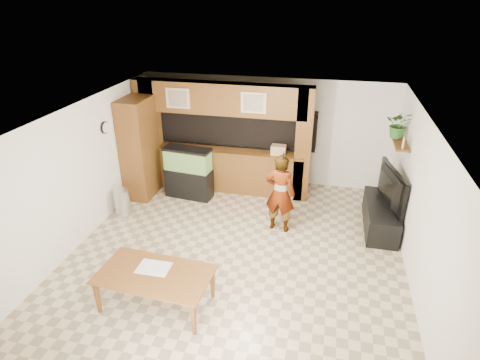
% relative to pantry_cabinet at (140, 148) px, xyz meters
% --- Properties ---
extents(floor, '(6.50, 6.50, 0.00)m').
position_rel_pantry_cabinet_xyz_m(floor, '(2.70, -1.85, -1.15)').
color(floor, tan).
rests_on(floor, ground).
extents(ceiling, '(6.50, 6.50, 0.00)m').
position_rel_pantry_cabinet_xyz_m(ceiling, '(2.70, -1.85, 1.45)').
color(ceiling, white).
rests_on(ceiling, wall_back).
extents(wall_back, '(6.00, 0.00, 6.00)m').
position_rel_pantry_cabinet_xyz_m(wall_back, '(2.70, 1.40, 0.15)').
color(wall_back, white).
rests_on(wall_back, floor).
extents(wall_left, '(0.00, 6.50, 6.50)m').
position_rel_pantry_cabinet_xyz_m(wall_left, '(-0.30, -1.85, 0.15)').
color(wall_left, white).
rests_on(wall_left, floor).
extents(wall_right, '(0.00, 6.50, 6.50)m').
position_rel_pantry_cabinet_xyz_m(wall_right, '(5.70, -1.85, 0.15)').
color(wall_right, white).
rests_on(wall_right, floor).
extents(partition, '(4.20, 0.99, 2.60)m').
position_rel_pantry_cabinet_xyz_m(partition, '(1.75, 0.79, 0.16)').
color(partition, brown).
rests_on(partition, floor).
extents(wall_clock, '(0.05, 0.25, 0.25)m').
position_rel_pantry_cabinet_xyz_m(wall_clock, '(-0.27, -0.85, 0.75)').
color(wall_clock, black).
rests_on(wall_clock, wall_left).
extents(wall_shelf, '(0.25, 0.90, 0.04)m').
position_rel_pantry_cabinet_xyz_m(wall_shelf, '(5.55, 0.10, 0.55)').
color(wall_shelf, brown).
rests_on(wall_shelf, wall_right).
extents(pantry_cabinet, '(0.58, 0.94, 2.30)m').
position_rel_pantry_cabinet_xyz_m(pantry_cabinet, '(0.00, 0.00, 0.00)').
color(pantry_cabinet, brown).
rests_on(pantry_cabinet, floor).
extents(trash_can, '(0.33, 0.33, 0.61)m').
position_rel_pantry_cabinet_xyz_m(trash_can, '(0.00, -1.05, -0.85)').
color(trash_can, '#B2B2B7').
rests_on(trash_can, floor).
extents(aquarium, '(1.09, 0.41, 1.21)m').
position_rel_pantry_cabinet_xyz_m(aquarium, '(1.11, 0.10, -0.56)').
color(aquarium, black).
rests_on(aquarium, floor).
extents(tv_stand, '(0.59, 1.61, 0.54)m').
position_rel_pantry_cabinet_xyz_m(tv_stand, '(5.35, -0.34, -0.88)').
color(tv_stand, black).
rests_on(tv_stand, floor).
extents(television, '(0.47, 1.34, 0.77)m').
position_rel_pantry_cabinet_xyz_m(television, '(5.35, -0.34, -0.23)').
color(television, black).
rests_on(television, tv_stand).
extents(photo_frame, '(0.05, 0.16, 0.21)m').
position_rel_pantry_cabinet_xyz_m(photo_frame, '(5.55, -0.20, 0.67)').
color(photo_frame, tan).
rests_on(photo_frame, wall_shelf).
extents(potted_plant, '(0.59, 0.54, 0.57)m').
position_rel_pantry_cabinet_xyz_m(potted_plant, '(5.52, 0.35, 0.85)').
color(potted_plant, '#335F26').
rests_on(potted_plant, wall_shelf).
extents(person, '(0.64, 0.47, 1.63)m').
position_rel_pantry_cabinet_xyz_m(person, '(3.35, -0.85, -0.34)').
color(person, tan).
rests_on(person, floor).
extents(microphone, '(0.04, 0.10, 0.16)m').
position_rel_pantry_cabinet_xyz_m(microphone, '(3.40, -1.01, 0.52)').
color(microphone, black).
rests_on(microphone, person).
extents(dining_table, '(1.76, 1.05, 0.60)m').
position_rel_pantry_cabinet_xyz_m(dining_table, '(1.81, -3.46, -0.85)').
color(dining_table, brown).
rests_on(dining_table, floor).
extents(newspaper_a, '(0.50, 0.37, 0.01)m').
position_rel_pantry_cabinet_xyz_m(newspaper_a, '(1.75, -3.30, -0.55)').
color(newspaper_a, silver).
rests_on(newspaper_a, dining_table).
extents(counter_box, '(0.33, 0.22, 0.22)m').
position_rel_pantry_cabinet_xyz_m(counter_box, '(3.10, 0.60, -0.00)').
color(counter_box, tan).
rests_on(counter_box, partition).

